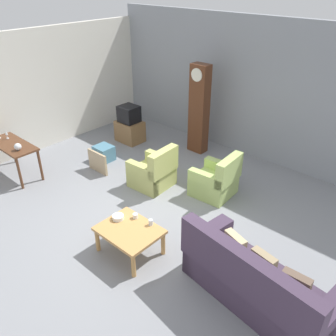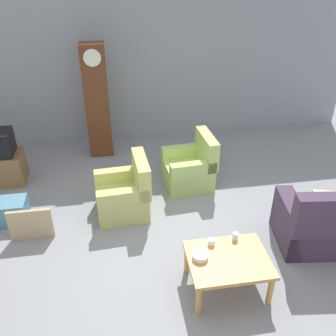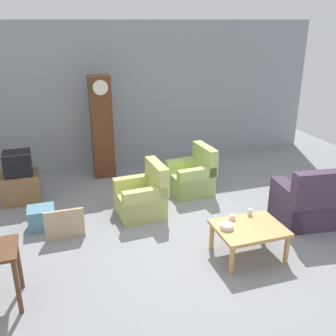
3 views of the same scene
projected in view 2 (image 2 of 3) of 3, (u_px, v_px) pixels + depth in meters
ground_plane at (186, 245)px, 5.28m from camera, size 10.40×10.40×0.00m
garage_door_wall at (152, 61)px, 7.48m from camera, size 8.40×0.16×3.20m
armchair_olive_near at (125, 195)px, 5.79m from camera, size 0.83×0.80×0.92m
armchair_olive_far at (191, 169)px, 6.46m from camera, size 0.84×0.82×0.92m
coffee_table_wood at (228, 263)px, 4.46m from camera, size 0.96×0.76×0.47m
grandfather_clock at (97, 102)px, 6.98m from camera, size 0.44×0.30×2.16m
tv_stand_cabinet at (4, 168)px, 6.54m from camera, size 0.68×0.52×0.55m
framed_picture_leaning at (31, 225)px, 5.30m from camera, size 0.60×0.05×0.49m
storage_box_blue at (13, 211)px, 5.66m from camera, size 0.42×0.38×0.36m
cup_white_porcelain at (212, 242)px, 4.61m from camera, size 0.09×0.09×0.08m
cup_blue_rimmed at (235, 236)px, 4.68m from camera, size 0.07×0.07×0.10m
bowl_white_stacked at (200, 256)px, 4.41m from camera, size 0.19×0.19×0.07m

